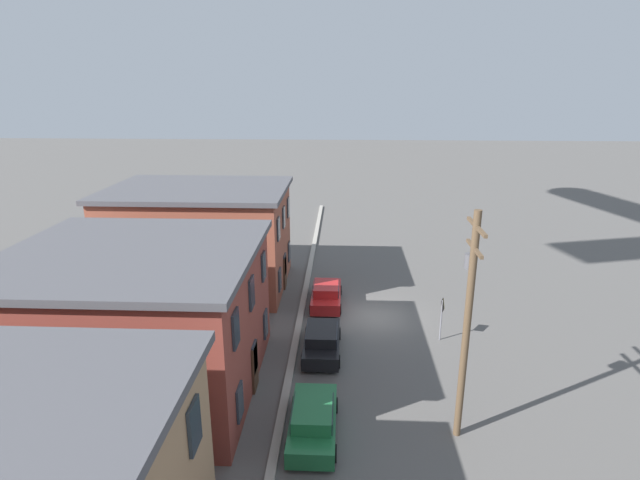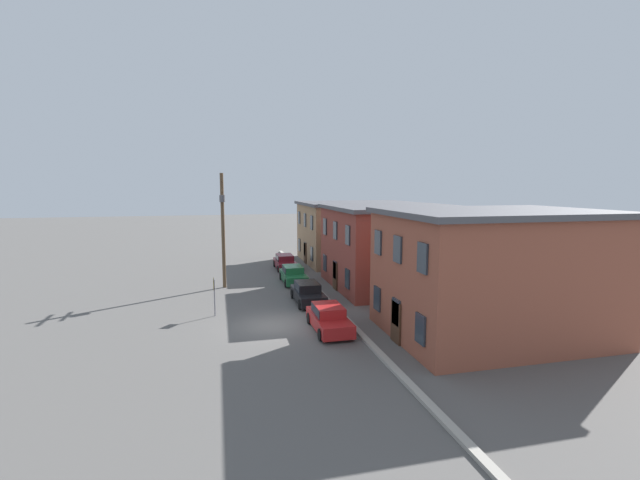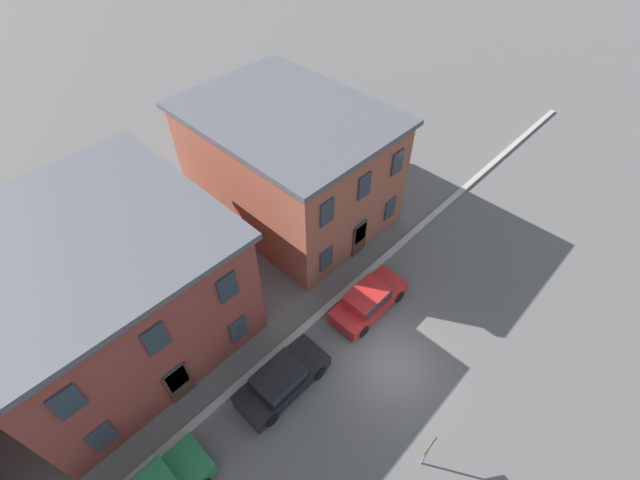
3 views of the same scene
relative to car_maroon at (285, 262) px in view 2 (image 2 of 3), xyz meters
The scene contains 11 objects.
ground_plane 17.26m from the car_maroon, 11.22° to the right, with size 200.00×200.00×0.00m, color #565451.
kerb_strip 16.97m from the car_maroon, ahead, with size 56.00×0.36×0.16m, color #9E998E.
apartment_corner 9.22m from the car_maroon, 107.61° to the left, with size 10.40×12.15×6.47m.
apartment_midblock 12.35m from the car_maroon, 39.93° to the left, with size 10.42×10.74×6.62m.
apartment_far 22.93m from the car_maroon, 21.14° to the left, with size 8.77×11.66×6.94m.
car_maroon is the anchor object (origin of this frame).
car_green 6.14m from the car_maroon, ahead, with size 4.40×1.92×1.43m.
car_black 12.54m from the car_maroon, ahead, with size 4.40×1.92×1.43m.
car_red 18.54m from the car_maroon, ahead, with size 4.40×1.92×1.43m.
caution_sign 15.77m from the car_maroon, 25.22° to the right, with size 0.88×0.08×2.50m.
utility_pole 9.89m from the car_maroon, 42.44° to the right, with size 2.40×0.44×9.22m.
Camera 2 is at (24.48, -2.98, 8.22)m, focal length 24.00 mm.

